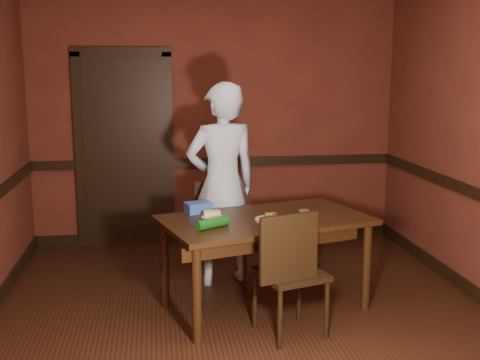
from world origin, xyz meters
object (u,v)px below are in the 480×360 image
object	(u,v)px
person	(222,184)
sandwich_plate	(271,219)
dining_table	(265,263)
chair_far	(223,236)
cheese_saucer	(212,215)
food_tub	(198,207)
chair_near	(291,271)
sauce_jar	(304,216)

from	to	relation	value
person	sandwich_plate	bearing A→B (deg)	97.64
dining_table	chair_far	world-z (taller)	chair_far
dining_table	chair_far	size ratio (longest dim) A/B	1.76
sandwich_plate	cheese_saucer	xyz separation A→B (m)	(-0.45, 0.16, 0.00)
sandwich_plate	cheese_saucer	size ratio (longest dim) A/B	1.42
dining_table	food_tub	size ratio (longest dim) A/B	6.66
food_tub	sandwich_plate	bearing A→B (deg)	-49.60
chair_near	dining_table	bearing A→B (deg)	-96.39
chair_far	sandwich_plate	size ratio (longest dim) A/B	3.72
person	cheese_saucer	bearing A→B (deg)	62.42
dining_table	cheese_saucer	size ratio (longest dim) A/B	9.29
chair_far	person	distance (m)	0.46
cheese_saucer	chair_far	bearing A→B (deg)	73.51
sauce_jar	cheese_saucer	distance (m)	0.73
chair_near	sauce_jar	distance (m)	0.51
dining_table	chair_near	size ratio (longest dim) A/B	1.69
person	sandwich_plate	size ratio (longest dim) A/B	7.35
sauce_jar	dining_table	bearing A→B (deg)	149.60
cheese_saucer	food_tub	size ratio (longest dim) A/B	0.72
person	food_tub	xyz separation A→B (m)	(-0.24, -0.42, -0.11)
chair_near	sandwich_plate	size ratio (longest dim) A/B	3.87
chair_far	sandwich_plate	xyz separation A→B (m)	(0.30, -0.66, 0.32)
sauce_jar	cheese_saucer	xyz separation A→B (m)	(-0.70, 0.22, -0.03)
cheese_saucer	sauce_jar	bearing A→B (deg)	-17.36
cheese_saucer	person	bearing A→B (deg)	76.11
chair_far	cheese_saucer	xyz separation A→B (m)	(-0.15, -0.50, 0.32)
chair_near	sauce_jar	size ratio (longest dim) A/B	10.28
dining_table	person	world-z (taller)	person
sandwich_plate	food_tub	distance (m)	0.64
chair_near	person	bearing A→B (deg)	-89.61
person	chair_near	bearing A→B (deg)	94.03
chair_near	person	world-z (taller)	person
person	sauce_jar	size ratio (longest dim) A/B	19.53
chair_far	chair_near	distance (m)	1.12
sandwich_plate	cheese_saucer	distance (m)	0.47
dining_table	person	distance (m)	0.89
dining_table	sandwich_plate	bearing A→B (deg)	-93.76
chair_far	sauce_jar	xyz separation A→B (m)	(0.55, -0.72, 0.35)
sandwich_plate	chair_near	bearing A→B (deg)	-79.51
sauce_jar	food_tub	distance (m)	0.89
chair_far	food_tub	bearing A→B (deg)	-120.40
chair_far	chair_near	bearing A→B (deg)	-63.66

